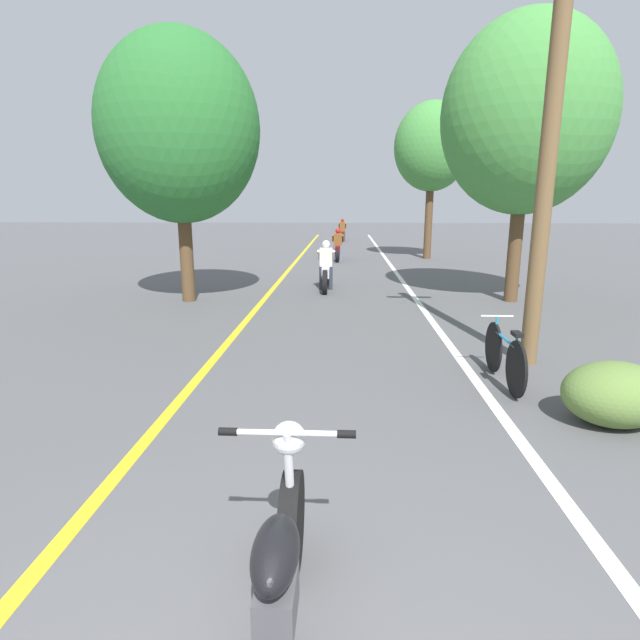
{
  "coord_description": "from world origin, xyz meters",
  "views": [
    {
      "loc": [
        0.29,
        -1.36,
        2.34
      ],
      "look_at": [
        -0.01,
        4.77,
        0.9
      ],
      "focal_mm": 28.0,
      "sensor_mm": 36.0,
      "label": 1
    }
  ],
  "objects_px": {
    "utility_pole": "(552,118)",
    "motorcycle_rider_lead": "(326,271)",
    "motorcycle_foreground": "(278,581)",
    "motorcycle_rider_mid": "(338,248)",
    "bicycle_parked": "(504,356)",
    "roadside_tree_left": "(179,129)",
    "motorcycle_rider_far": "(342,233)",
    "roadside_tree_right_far": "(432,147)",
    "roadside_tree_right_near": "(526,116)"
  },
  "relations": [
    {
      "from": "roadside_tree_right_far",
      "to": "motorcycle_foreground",
      "type": "distance_m",
      "value": 20.44
    },
    {
      "from": "roadside_tree_right_far",
      "to": "motorcycle_rider_far",
      "type": "bearing_deg",
      "value": 110.54
    },
    {
      "from": "roadside_tree_right_near",
      "to": "motorcycle_rider_far",
      "type": "xyz_separation_m",
      "value": [
        -4.21,
        19.49,
        -3.73
      ]
    },
    {
      "from": "roadside_tree_left",
      "to": "motorcycle_foreground",
      "type": "height_order",
      "value": "roadside_tree_left"
    },
    {
      "from": "roadside_tree_left",
      "to": "bicycle_parked",
      "type": "xyz_separation_m",
      "value": [
        5.92,
        -5.47,
        -3.6
      ]
    },
    {
      "from": "motorcycle_rider_mid",
      "to": "roadside_tree_right_far",
      "type": "bearing_deg",
      "value": 12.67
    },
    {
      "from": "utility_pole",
      "to": "motorcycle_rider_lead",
      "type": "distance_m",
      "value": 7.78
    },
    {
      "from": "roadside_tree_right_near",
      "to": "bicycle_parked",
      "type": "bearing_deg",
      "value": -108.56
    },
    {
      "from": "roadside_tree_right_far",
      "to": "motorcycle_rider_lead",
      "type": "distance_m",
      "value": 9.94
    },
    {
      "from": "motorcycle_foreground",
      "to": "bicycle_parked",
      "type": "xyz_separation_m",
      "value": [
        2.45,
        4.22,
        -0.06
      ]
    },
    {
      "from": "motorcycle_rider_far",
      "to": "bicycle_parked",
      "type": "distance_m",
      "value": 25.41
    },
    {
      "from": "roadside_tree_left",
      "to": "bicycle_parked",
      "type": "relative_size",
      "value": 3.65
    },
    {
      "from": "motorcycle_rider_mid",
      "to": "motorcycle_rider_far",
      "type": "relative_size",
      "value": 1.0
    },
    {
      "from": "bicycle_parked",
      "to": "utility_pole",
      "type": "bearing_deg",
      "value": 54.02
    },
    {
      "from": "utility_pole",
      "to": "roadside_tree_right_near",
      "type": "bearing_deg",
      "value": 75.16
    },
    {
      "from": "roadside_tree_right_near",
      "to": "motorcycle_rider_far",
      "type": "distance_m",
      "value": 20.28
    },
    {
      "from": "motorcycle_rider_lead",
      "to": "motorcycle_rider_mid",
      "type": "height_order",
      "value": "motorcycle_rider_lead"
    },
    {
      "from": "utility_pole",
      "to": "bicycle_parked",
      "type": "bearing_deg",
      "value": -125.98
    },
    {
      "from": "motorcycle_rider_lead",
      "to": "motorcycle_rider_far",
      "type": "bearing_deg",
      "value": 88.85
    },
    {
      "from": "motorcycle_foreground",
      "to": "motorcycle_rider_mid",
      "type": "bearing_deg",
      "value": 89.85
    },
    {
      "from": "roadside_tree_right_far",
      "to": "motorcycle_rider_far",
      "type": "xyz_separation_m",
      "value": [
        -3.71,
        9.89,
        -4.05
      ]
    },
    {
      "from": "motorcycle_foreground",
      "to": "bicycle_parked",
      "type": "distance_m",
      "value": 4.88
    },
    {
      "from": "motorcycle_rider_mid",
      "to": "bicycle_parked",
      "type": "bearing_deg",
      "value": -80.63
    },
    {
      "from": "roadside_tree_right_far",
      "to": "motorcycle_foreground",
      "type": "relative_size",
      "value": 3.04
    },
    {
      "from": "motorcycle_rider_lead",
      "to": "motorcycle_rider_far",
      "type": "height_order",
      "value": "motorcycle_rider_far"
    },
    {
      "from": "roadside_tree_left",
      "to": "motorcycle_foreground",
      "type": "xyz_separation_m",
      "value": [
        3.47,
        -9.69,
        -3.54
      ]
    },
    {
      "from": "utility_pole",
      "to": "motorcycle_rider_far",
      "type": "relative_size",
      "value": 3.21
    },
    {
      "from": "motorcycle_rider_mid",
      "to": "motorcycle_rider_lead",
      "type": "bearing_deg",
      "value": -91.76
    },
    {
      "from": "roadside_tree_right_near",
      "to": "motorcycle_rider_lead",
      "type": "xyz_separation_m",
      "value": [
        -4.58,
        1.49,
        -3.74
      ]
    },
    {
      "from": "utility_pole",
      "to": "motorcycle_rider_far",
      "type": "xyz_separation_m",
      "value": [
        -2.91,
        24.41,
        -2.94
      ]
    },
    {
      "from": "motorcycle_rider_mid",
      "to": "motorcycle_rider_far",
      "type": "xyz_separation_m",
      "value": [
        0.14,
        10.75,
        0.02
      ]
    },
    {
      "from": "motorcycle_rider_far",
      "to": "bicycle_parked",
      "type": "xyz_separation_m",
      "value": [
        2.26,
        -25.3,
        -0.14
      ]
    },
    {
      "from": "utility_pole",
      "to": "roadside_tree_right_far",
      "type": "distance_m",
      "value": 14.59
    },
    {
      "from": "motorcycle_rider_far",
      "to": "bicycle_parked",
      "type": "relative_size",
      "value": 1.25
    },
    {
      "from": "roadside_tree_left",
      "to": "motorcycle_rider_far",
      "type": "bearing_deg",
      "value": 79.55
    },
    {
      "from": "roadside_tree_right_near",
      "to": "bicycle_parked",
      "type": "relative_size",
      "value": 3.85
    },
    {
      "from": "motorcycle_rider_mid",
      "to": "utility_pole",
      "type": "bearing_deg",
      "value": -77.41
    },
    {
      "from": "roadside_tree_right_far",
      "to": "roadside_tree_left",
      "type": "distance_m",
      "value": 12.39
    },
    {
      "from": "utility_pole",
      "to": "roadside_tree_left",
      "type": "xyz_separation_m",
      "value": [
        -6.57,
        4.58,
        0.52
      ]
    },
    {
      "from": "motorcycle_foreground",
      "to": "motorcycle_rider_mid",
      "type": "distance_m",
      "value": 18.77
    },
    {
      "from": "motorcycle_foreground",
      "to": "motorcycle_rider_lead",
      "type": "xyz_separation_m",
      "value": [
        -0.18,
        11.52,
        0.07
      ]
    },
    {
      "from": "motorcycle_foreground",
      "to": "roadside_tree_left",
      "type": "bearing_deg",
      "value": 109.72
    },
    {
      "from": "motorcycle_rider_lead",
      "to": "motorcycle_rider_far",
      "type": "distance_m",
      "value": 18.01
    },
    {
      "from": "roadside_tree_right_near",
      "to": "motorcycle_rider_far",
      "type": "relative_size",
      "value": 3.08
    },
    {
      "from": "roadside_tree_left",
      "to": "motorcycle_rider_far",
      "type": "distance_m",
      "value": 20.46
    },
    {
      "from": "roadside_tree_right_far",
      "to": "motorcycle_rider_far",
      "type": "relative_size",
      "value": 3.05
    },
    {
      "from": "roadside_tree_right_near",
      "to": "motorcycle_rider_far",
      "type": "bearing_deg",
      "value": 102.2
    },
    {
      "from": "roadside_tree_right_near",
      "to": "bicycle_parked",
      "type": "height_order",
      "value": "roadside_tree_right_near"
    },
    {
      "from": "motorcycle_rider_far",
      "to": "roadside_tree_left",
      "type": "bearing_deg",
      "value": -100.45
    },
    {
      "from": "roadside_tree_left",
      "to": "roadside_tree_right_near",
      "type": "bearing_deg",
      "value": 2.52
    }
  ]
}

